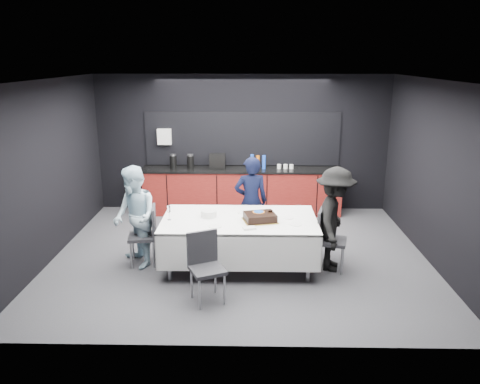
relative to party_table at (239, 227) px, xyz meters
name	(u,v)px	position (x,y,z in m)	size (l,w,h in m)	color
ground	(240,255)	(0.00, 0.40, -0.64)	(6.00, 6.00, 0.00)	#44444A
room_shell	(240,143)	(0.00, 0.40, 1.22)	(6.04, 5.04, 2.82)	white
kitchenette	(241,187)	(-0.02, 2.62, -0.10)	(4.10, 0.64, 2.05)	maroon
party_table	(239,227)	(0.00, 0.00, 0.00)	(2.32, 1.32, 0.78)	#99999E
cake_assembly	(260,217)	(0.31, -0.11, 0.20)	(0.56, 0.49, 0.16)	gold
plate_stack	(209,213)	(-0.47, 0.07, 0.19)	(0.24, 0.24, 0.10)	white
loose_plate_near	(215,226)	(-0.34, -0.35, 0.14)	(0.19, 0.19, 0.01)	white
loose_plate_right_a	(288,218)	(0.74, 0.04, 0.14)	(0.18, 0.18, 0.01)	white
loose_plate_right_b	(295,224)	(0.82, -0.24, 0.14)	(0.19, 0.19, 0.01)	white
loose_plate_far	(243,212)	(0.05, 0.28, 0.14)	(0.20, 0.20, 0.01)	white
fork_pile	(249,228)	(0.15, -0.45, 0.15)	(0.18, 0.11, 0.03)	white
champagne_flute	(169,210)	(-1.05, -0.08, 0.30)	(0.06, 0.06, 0.22)	white
chair_left	(147,231)	(-1.42, 0.07, -0.11)	(0.48, 0.48, 0.92)	#28292D
chair_right	(327,235)	(1.32, -0.04, -0.11)	(0.51, 0.51, 0.92)	#28292D
chair_near	(205,262)	(-0.43, -1.02, -0.11)	(0.56, 0.56, 0.92)	#28292D
person_center	(251,202)	(0.18, 0.86, 0.14)	(0.57, 0.37, 1.55)	black
person_left	(135,217)	(-1.59, 0.00, 0.14)	(0.76, 0.59, 1.57)	silver
person_right	(334,219)	(1.42, -0.05, 0.15)	(1.02, 0.59, 1.59)	black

